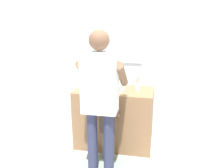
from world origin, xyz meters
TOP-DOWN VIEW (x-y plane):
  - ground_plane at (0.00, 0.00)m, footprint 14.00×14.00m
  - back_wall at (0.00, 0.62)m, footprint 4.40×0.10m
  - vanity_cabinet at (0.00, 0.30)m, footprint 1.10×0.54m
  - sink_basin at (0.00, 0.28)m, footprint 0.37×0.37m
  - faucet at (0.00, 0.50)m, footprint 0.18×0.14m
  - toothbrush_cup at (0.33, 0.35)m, footprint 0.07×0.07m
  - soap_bottle at (-0.40, 0.31)m, footprint 0.06×0.06m
  - bath_mat at (0.00, -0.25)m, footprint 0.64×0.40m
  - child_toddler at (0.00, -0.10)m, footprint 0.28×0.28m
  - adult_parent at (-0.03, -0.37)m, footprint 0.54×0.56m

SIDE VIEW (x-z plane):
  - ground_plane at x=0.00m, z-range 0.00..0.00m
  - bath_mat at x=0.00m, z-range 0.00..0.02m
  - vanity_cabinet at x=0.00m, z-range 0.00..0.86m
  - child_toddler at x=0.00m, z-range 0.09..0.98m
  - toothbrush_cup at x=0.33m, z-range 0.81..1.01m
  - sink_basin at x=0.00m, z-range 0.86..0.97m
  - soap_bottle at x=-0.40m, z-range 0.84..1.01m
  - faucet at x=0.00m, z-range 0.85..1.03m
  - adult_parent at x=-0.03m, z-range 0.17..1.90m
  - back_wall at x=0.00m, z-range 0.00..2.70m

